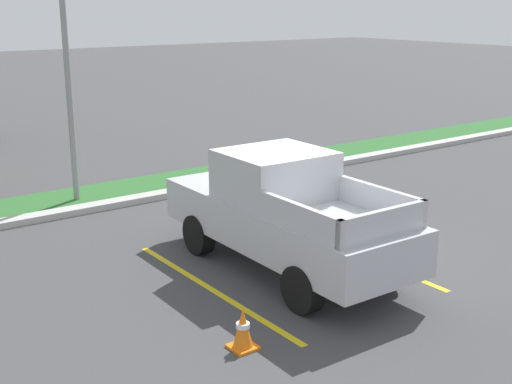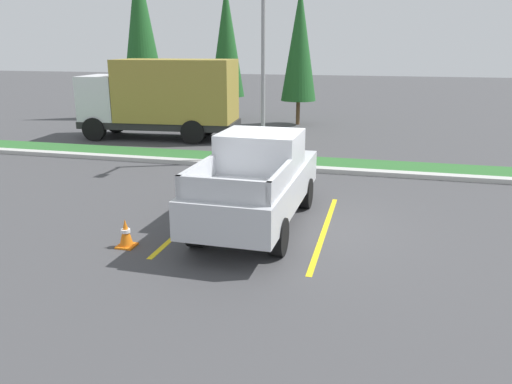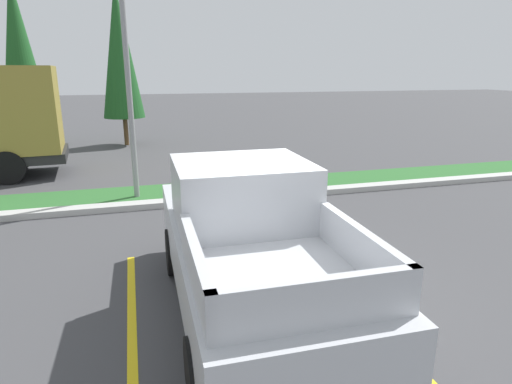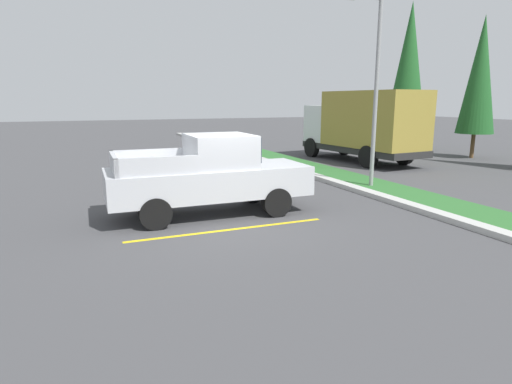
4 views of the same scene
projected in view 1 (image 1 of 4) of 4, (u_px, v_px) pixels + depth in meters
The scene contains 8 objects.
ground_plane at pixel (297, 256), 12.71m from camera, with size 120.00×120.00×0.00m, color #424244.
parking_line_near at pixel (211, 289), 11.22m from camera, with size 0.12×4.80×0.01m, color yellow.
parking_line_far at pixel (347, 250), 12.99m from camera, with size 0.12×4.80×0.01m, color yellow.
curb_strip at pixel (167, 194), 16.57m from camera, with size 56.00×0.40×0.15m, color #B2B2AD.
grass_median at pixel (146, 186), 17.44m from camera, with size 56.00×1.80×0.06m, color #2D662D.
pickup_truck_main at pixel (283, 212), 11.86m from camera, with size 2.05×5.26×2.10m.
street_light at pixel (68, 46), 15.06m from camera, with size 0.24×1.49×6.25m.
traffic_cone at pixel (243, 329), 9.23m from camera, with size 0.36×0.36×0.60m.
Camera 1 is at (-7.67, -9.15, 4.59)m, focal length 47.43 mm.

